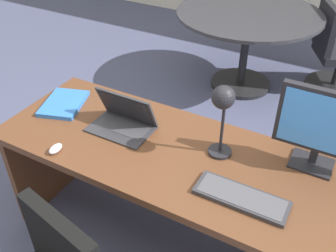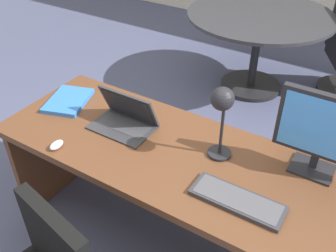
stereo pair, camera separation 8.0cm
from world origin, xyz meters
TOP-DOWN VIEW (x-y plane):
  - ground at (0.00, 1.50)m, footprint 12.00×12.00m
  - desk at (0.00, 0.05)m, footprint 1.82×0.72m
  - monitor at (0.69, 0.24)m, footprint 0.42×0.16m
  - laptop at (-0.29, 0.06)m, footprint 0.34×0.23m
  - keyboard at (0.47, -0.14)m, footprint 0.42×0.15m
  - mouse at (-0.47, -0.29)m, footprint 0.05×0.08m
  - desk_lamp at (0.26, 0.08)m, footprint 0.12×0.14m
  - book at (-0.73, 0.06)m, footprint 0.30×0.35m
  - meeting_table at (-0.26, 2.08)m, footprint 1.36×1.36m

SIDE VIEW (x-z plane):
  - ground at x=0.00m, z-range 0.00..0.00m
  - desk at x=0.00m, z-range 0.17..0.93m
  - meeting_table at x=-0.26m, z-range 0.20..0.98m
  - keyboard at x=0.47m, z-range 0.75..0.77m
  - book at x=-0.73m, z-range 0.75..0.78m
  - mouse at x=-0.47m, z-range 0.75..0.79m
  - laptop at x=-0.29m, z-range 0.71..0.92m
  - monitor at x=0.69m, z-range 0.78..1.20m
  - desk_lamp at x=0.26m, z-range 0.84..1.25m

